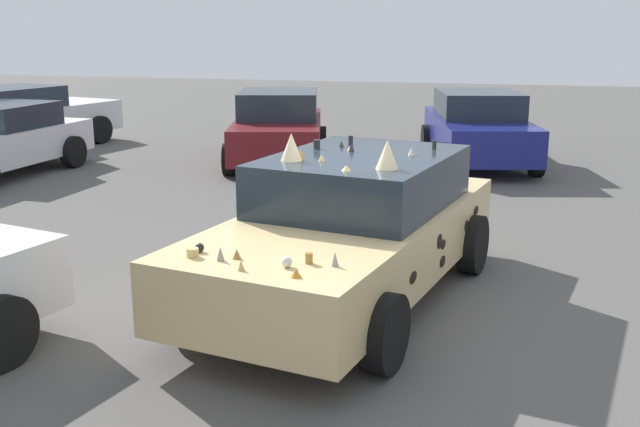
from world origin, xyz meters
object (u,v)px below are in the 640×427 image
at_px(parked_sedan_row_back_center, 279,128).
at_px(parked_sedan_far_right, 23,118).
at_px(art_car_decorated, 352,227).
at_px(parked_sedan_behind_right, 478,128).

height_order(parked_sedan_row_back_center, parked_sedan_far_right, parked_sedan_row_back_center).
distance_m(art_car_decorated, parked_sedan_row_back_center, 7.85).
distance_m(art_car_decorated, parked_sedan_behind_right, 8.27).
relative_size(parked_sedan_row_back_center, parked_sedan_far_right, 0.89).
bearing_deg(art_car_decorated, parked_sedan_behind_right, -174.74).
relative_size(parked_sedan_behind_right, parked_sedan_row_back_center, 1.05).
bearing_deg(parked_sedan_row_back_center, parked_sedan_far_right, -106.26).
xyz_separation_m(parked_sedan_behind_right, parked_sedan_far_right, (-0.76, 10.09, -0.00)).
height_order(art_car_decorated, parked_sedan_row_back_center, art_car_decorated).
bearing_deg(art_car_decorated, parked_sedan_row_back_center, -145.67).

